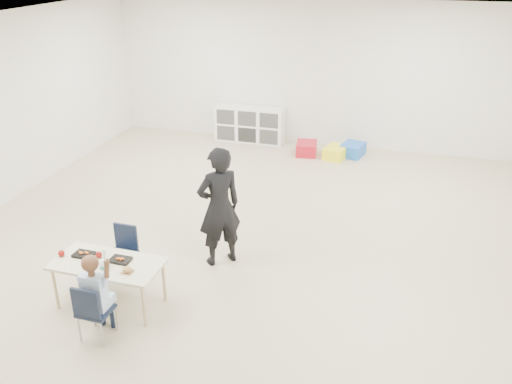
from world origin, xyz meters
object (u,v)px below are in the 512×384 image
(chair_near, at_px, (96,310))
(child, at_px, (93,294))
(cubby_shelf, at_px, (250,124))
(table, at_px, (110,283))
(adult, at_px, (219,207))

(chair_near, relative_size, child, 0.63)
(child, bearing_deg, cubby_shelf, 93.42)
(table, bearing_deg, child, -73.83)
(cubby_shelf, bearing_deg, adult, -77.84)
(child, relative_size, adult, 0.67)
(cubby_shelf, distance_m, adult, 4.71)
(chair_near, relative_size, cubby_shelf, 0.47)
(child, bearing_deg, table, 106.17)
(chair_near, xyz_separation_m, adult, (0.72, 1.71, 0.44))
(child, bearing_deg, adult, 68.23)
(table, height_order, cubby_shelf, cubby_shelf)
(table, relative_size, child, 1.16)
(cubby_shelf, height_order, adult, adult)
(chair_near, distance_m, cubby_shelf, 6.31)
(child, xyz_separation_m, cubby_shelf, (-0.27, 6.30, -0.17))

